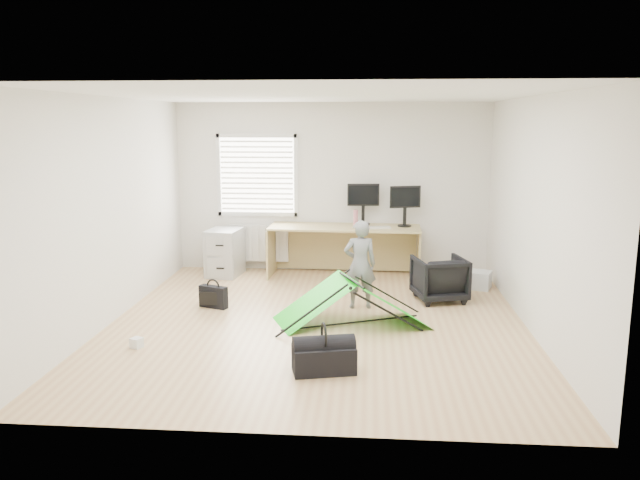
# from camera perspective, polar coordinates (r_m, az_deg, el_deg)

# --- Properties ---
(ground) EXTENTS (5.50, 5.50, 0.00)m
(ground) POSITION_cam_1_polar(r_m,az_deg,el_deg) (7.64, -0.24, -7.58)
(ground) COLOR tan
(ground) RESTS_ON ground
(back_wall) EXTENTS (5.00, 0.02, 2.70)m
(back_wall) POSITION_cam_1_polar(r_m,az_deg,el_deg) (10.05, 1.07, 4.77)
(back_wall) COLOR silver
(back_wall) RESTS_ON ground
(window) EXTENTS (1.20, 0.06, 1.20)m
(window) POSITION_cam_1_polar(r_m,az_deg,el_deg) (10.13, -5.77, 5.91)
(window) COLOR silver
(window) RESTS_ON back_wall
(radiator) EXTENTS (1.00, 0.12, 0.60)m
(radiator) POSITION_cam_1_polar(r_m,az_deg,el_deg) (10.24, -5.69, -0.25)
(radiator) COLOR silver
(radiator) RESTS_ON back_wall
(desk) EXTENTS (2.37, 0.83, 0.80)m
(desk) POSITION_cam_1_polar(r_m,az_deg,el_deg) (9.77, 2.25, -1.06)
(desk) COLOR tan
(desk) RESTS_ON ground
(filing_cabinet) EXTENTS (0.55, 0.69, 0.74)m
(filing_cabinet) POSITION_cam_1_polar(r_m,az_deg,el_deg) (9.96, -8.69, -1.12)
(filing_cabinet) COLOR #A5A8AB
(filing_cabinet) RESTS_ON ground
(monitor_left) EXTENTS (0.51, 0.15, 0.48)m
(monitor_left) POSITION_cam_1_polar(r_m,az_deg,el_deg) (9.85, 3.96, 2.79)
(monitor_left) COLOR black
(monitor_left) RESTS_ON desk
(monitor_right) EXTENTS (0.50, 0.24, 0.46)m
(monitor_right) POSITION_cam_1_polar(r_m,az_deg,el_deg) (9.74, 7.76, 2.59)
(monitor_right) COLOR black
(monitor_right) RESTS_ON desk
(keyboard) EXTENTS (0.48, 0.25, 0.02)m
(keyboard) POSITION_cam_1_polar(r_m,az_deg,el_deg) (9.55, 5.10, 1.14)
(keyboard) COLOR beige
(keyboard) RESTS_ON desk
(thermos) EXTENTS (0.08, 0.08, 0.26)m
(thermos) POSITION_cam_1_polar(r_m,az_deg,el_deg) (9.69, 3.28, 2.00)
(thermos) COLOR #B96771
(thermos) RESTS_ON desk
(office_chair) EXTENTS (0.79, 0.81, 0.61)m
(office_chair) POSITION_cam_1_polar(r_m,az_deg,el_deg) (8.64, 10.86, -3.49)
(office_chair) COLOR black
(office_chair) RESTS_ON ground
(person) EXTENTS (0.46, 0.34, 1.16)m
(person) POSITION_cam_1_polar(r_m,az_deg,el_deg) (8.11, 3.68, -2.24)
(person) COLOR slate
(person) RESTS_ON ground
(kite) EXTENTS (1.92, 1.41, 0.55)m
(kite) POSITION_cam_1_polar(r_m,az_deg,el_deg) (7.53, 2.88, -5.69)
(kite) COLOR #13CA14
(kite) RESTS_ON ground
(storage_crate) EXTENTS (0.54, 0.46, 0.26)m
(storage_crate) POSITION_cam_1_polar(r_m,az_deg,el_deg) (9.43, 13.94, -3.51)
(storage_crate) COLOR silver
(storage_crate) RESTS_ON ground
(tote_bag) EXTENTS (0.34, 0.24, 0.37)m
(tote_bag) POSITION_cam_1_polar(r_m,az_deg,el_deg) (10.34, -7.78, -1.71)
(tote_bag) COLOR #1C7676
(tote_bag) RESTS_ON ground
(laptop_bag) EXTENTS (0.40, 0.25, 0.29)m
(laptop_bag) POSITION_cam_1_polar(r_m,az_deg,el_deg) (8.32, -9.72, -5.14)
(laptop_bag) COLOR black
(laptop_bag) RESTS_ON ground
(white_box) EXTENTS (0.14, 0.14, 0.11)m
(white_box) POSITION_cam_1_polar(r_m,az_deg,el_deg) (7.11, -16.43, -9.00)
(white_box) COLOR silver
(white_box) RESTS_ON ground
(duffel_bag) EXTENTS (0.66, 0.44, 0.26)m
(duffel_bag) POSITION_cam_1_polar(r_m,az_deg,el_deg) (6.18, 0.36, -10.84)
(duffel_bag) COLOR black
(duffel_bag) RESTS_ON ground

